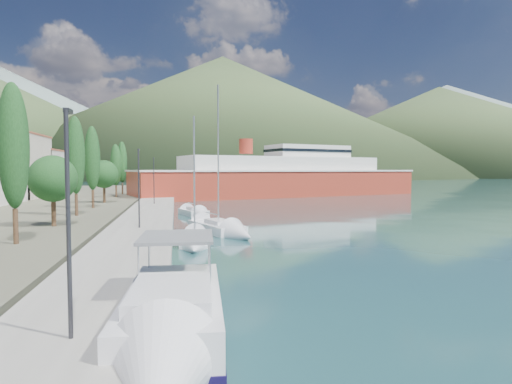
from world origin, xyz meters
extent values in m
plane|color=#1D4347|center=(0.00, 120.00, 0.00)|extent=(1400.00, 1400.00, 0.00)
cube|color=gray|center=(-9.00, 26.00, 0.40)|extent=(5.00, 88.00, 0.80)
cone|color=slate|center=(80.00, 680.00, 90.00)|extent=(760.00, 760.00, 180.00)
cone|color=slate|center=(420.00, 600.00, 70.00)|extent=(640.00, 640.00, 140.00)
cone|color=#3D522D|center=(40.00, 400.00, 57.50)|extent=(480.00, 480.00, 115.00)
cone|color=#3D522D|center=(260.00, 380.00, 45.00)|extent=(420.00, 420.00, 90.00)
cube|color=beige|center=(-32.00, 55.00, 5.70)|extent=(9.00, 13.00, 10.00)
cube|color=#9E5138|center=(-32.00, 55.00, 10.85)|extent=(9.20, 13.20, 0.30)
cube|color=silver|center=(-32.00, 66.00, 4.70)|extent=(9.00, 10.00, 8.00)
cube|color=#9E5138|center=(-32.00, 66.00, 8.85)|extent=(9.20, 10.20, 0.30)
cylinder|color=#47301E|center=(-15.90, 9.29, 1.79)|extent=(0.30, 0.30, 2.17)
ellipsoid|color=#1A451C|center=(-15.90, 9.29, 6.72)|extent=(1.80, 1.80, 7.69)
cylinder|color=#47301E|center=(-15.90, 17.65, 1.87)|extent=(0.36, 0.36, 2.34)
sphere|color=#1A451C|center=(-15.90, 17.65, 4.54)|extent=(3.75, 3.75, 3.75)
cylinder|color=#47301E|center=(-15.90, 25.71, 1.78)|extent=(0.30, 0.30, 2.16)
ellipsoid|color=#1A451C|center=(-15.90, 25.71, 6.69)|extent=(1.80, 1.80, 7.66)
cylinder|color=#47301E|center=(-15.90, 34.37, 1.77)|extent=(0.30, 0.30, 2.14)
ellipsoid|color=#1A451C|center=(-15.90, 34.37, 6.62)|extent=(1.80, 1.80, 7.57)
cylinder|color=#47301E|center=(-15.90, 42.59, 1.90)|extent=(0.36, 0.36, 2.40)
sphere|color=#1A451C|center=(-15.90, 42.59, 4.64)|extent=(3.84, 3.84, 3.84)
cylinder|color=#47301E|center=(-15.90, 54.72, 1.67)|extent=(0.30, 0.30, 1.93)
ellipsoid|color=#1A451C|center=(-15.90, 54.72, 6.05)|extent=(1.80, 1.80, 6.85)
cylinder|color=#47301E|center=(-15.90, 63.25, 1.77)|extent=(0.30, 0.30, 2.15)
ellipsoid|color=#1A451C|center=(-15.90, 63.25, 6.65)|extent=(1.80, 1.80, 7.61)
cylinder|color=#2D2D33|center=(-9.00, -7.22, 3.80)|extent=(0.12, 0.12, 6.00)
cube|color=#2D2D33|center=(-9.00, -6.97, 6.80)|extent=(0.15, 0.50, 0.12)
cylinder|color=#2D2D33|center=(-9.00, 14.77, 3.80)|extent=(0.12, 0.12, 6.00)
cube|color=#2D2D33|center=(-9.00, 15.02, 6.80)|extent=(0.15, 0.50, 0.12)
cylinder|color=#2D2D33|center=(-9.00, 38.28, 3.80)|extent=(0.12, 0.12, 6.00)
cube|color=#2D2D33|center=(-9.00, 38.53, 6.80)|extent=(0.15, 0.50, 0.12)
cube|color=#130C33|center=(-6.34, -5.48, -0.06)|extent=(3.04, 7.11, 0.78)
cube|color=silver|center=(-6.34, -5.48, 0.84)|extent=(3.36, 7.49, 1.23)
cube|color=#130C33|center=(-6.34, -5.48, 0.28)|extent=(3.42, 7.58, 0.25)
cube|color=silver|center=(-6.39, -6.37, 1.62)|extent=(2.54, 3.71, 0.45)
cube|color=slate|center=(-6.21, -3.52, 2.85)|extent=(2.74, 3.19, 0.11)
cube|color=silver|center=(-4.91, 11.73, 0.22)|extent=(2.31, 5.08, 0.80)
cube|color=silver|center=(-4.93, 11.40, 0.75)|extent=(1.33, 2.05, 0.31)
cylinder|color=silver|center=(-4.93, 11.40, 4.82)|extent=(0.12, 0.12, 8.40)
cone|color=silver|center=(-5.09, 8.55, 0.22)|extent=(2.16, 2.43, 2.03)
cube|color=silver|center=(-2.87, 17.01, 0.26)|extent=(4.60, 7.11, 0.94)
cube|color=silver|center=(-2.72, 16.60, 0.89)|extent=(2.29, 3.01, 0.37)
cylinder|color=silver|center=(-2.72, 16.60, 6.51)|extent=(0.12, 0.12, 11.54)
cone|color=silver|center=(-1.38, 13.00, 0.26)|extent=(3.35, 3.77, 2.41)
cube|color=silver|center=(-4.23, 30.82, 0.23)|extent=(3.49, 5.34, 0.85)
cube|color=silver|center=(-4.14, 30.51, 0.80)|extent=(1.81, 2.26, 0.33)
cylinder|color=silver|center=(-4.14, 30.51, 4.88)|extent=(0.12, 0.12, 8.45)
cone|color=silver|center=(-3.33, 27.80, 0.23)|extent=(2.73, 2.82, 2.16)
cube|color=#9D2F1E|center=(14.76, 63.82, 2.22)|extent=(59.48, 28.29, 5.64)
cube|color=silver|center=(14.76, 63.82, 5.04)|extent=(59.97, 28.75, 0.30)
cube|color=silver|center=(14.76, 63.82, 6.25)|extent=(41.52, 21.14, 3.02)
cube|color=silver|center=(20.56, 65.55, 8.97)|extent=(17.83, 11.86, 2.42)
cylinder|color=#9D2F1E|center=(7.04, 61.52, 9.68)|extent=(2.62, 2.62, 2.82)
camera|label=1|loc=(-6.24, -19.03, 5.26)|focal=30.00mm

